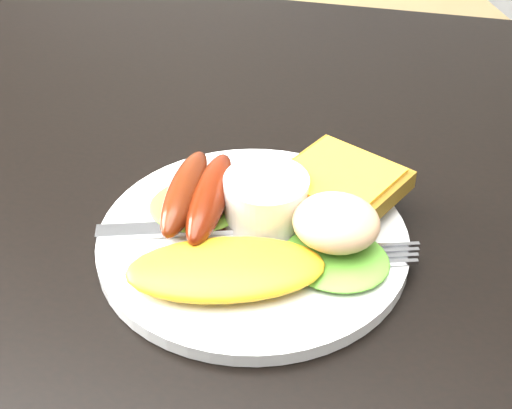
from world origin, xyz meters
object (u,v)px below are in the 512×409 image
(dining_chair, at_px, (370,3))
(dining_table, at_px, (300,210))
(plate, at_px, (253,240))
(person, at_px, (115,21))

(dining_chair, bearing_deg, dining_table, -112.67)
(dining_table, bearing_deg, plate, -106.64)
(dining_chair, relative_size, person, 0.36)
(dining_table, bearing_deg, dining_chair, 91.67)
(dining_table, relative_size, person, 0.89)
(dining_table, height_order, plate, plate)
(dining_table, bearing_deg, person, 128.44)
(dining_table, relative_size, plate, 5.20)
(person, bearing_deg, plate, 112.43)
(plate, bearing_deg, dining_table, 73.36)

